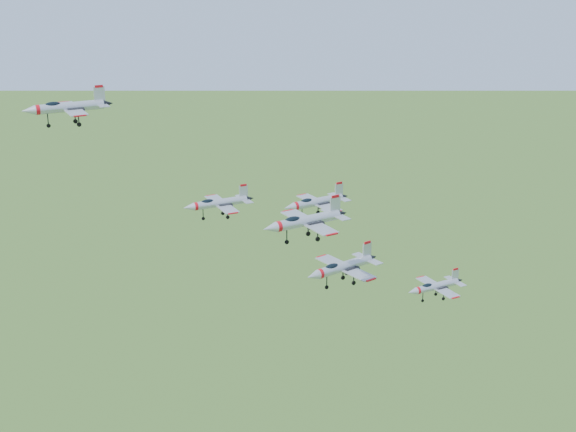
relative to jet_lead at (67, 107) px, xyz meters
name	(u,v)px	position (x,y,z in m)	size (l,w,h in m)	color
jet_lead	(67,107)	(0.00, 0.00, 0.00)	(13.82, 11.37, 3.70)	#A5A9B1
jet_left_high	(218,203)	(20.14, -9.95, -15.11)	(11.83, 9.70, 3.17)	#A5A9B1
jet_right_high	(305,221)	(24.99, -30.88, -12.09)	(13.47, 11.19, 3.60)	#A5A9B1
jet_left_low	(316,202)	(40.51, -3.83, -19.61)	(13.51, 11.25, 3.61)	#A5A9B1
jet_right_low	(342,267)	(34.94, -23.69, -23.35)	(13.94, 11.74, 3.75)	#A5A9B1
jet_trail	(435,286)	(60.49, -12.87, -35.88)	(12.46, 10.28, 3.33)	#A5A9B1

